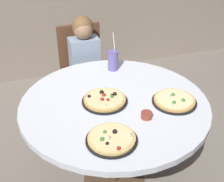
% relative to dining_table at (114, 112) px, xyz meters
% --- Properties ---
extents(ground_plane, '(8.00, 8.00, 0.00)m').
position_rel_dining_table_xyz_m(ground_plane, '(0.00, 0.00, -0.66)').
color(ground_plane, slate).
extents(dining_table, '(1.26, 1.26, 0.75)m').
position_rel_dining_table_xyz_m(dining_table, '(0.00, 0.00, 0.00)').
color(dining_table, silver).
rests_on(dining_table, ground_plane).
extents(chair_wooden, '(0.40, 0.40, 0.95)m').
position_rel_dining_table_xyz_m(chair_wooden, '(-0.00, 0.92, -0.13)').
color(chair_wooden, brown).
rests_on(chair_wooden, ground_plane).
extents(diner_child, '(0.26, 0.41, 1.08)m').
position_rel_dining_table_xyz_m(diner_child, '(0.00, 0.74, -0.17)').
color(diner_child, '#3F4766').
rests_on(diner_child, ground_plane).
extents(pizza_veggie, '(0.31, 0.31, 0.05)m').
position_rel_dining_table_xyz_m(pizza_veggie, '(-0.06, 0.01, 0.11)').
color(pizza_veggie, black).
rests_on(pizza_veggie, dining_table).
extents(pizza_cheese, '(0.30, 0.30, 0.05)m').
position_rel_dining_table_xyz_m(pizza_cheese, '(0.37, -0.15, 0.11)').
color(pizza_cheese, black).
rests_on(pizza_cheese, dining_table).
extents(pizza_pepperoni, '(0.29, 0.29, 0.05)m').
position_rel_dining_table_xyz_m(pizza_pepperoni, '(-0.15, -0.37, 0.11)').
color(pizza_pepperoni, black).
rests_on(pizza_pepperoni, dining_table).
extents(soda_cup, '(0.08, 0.08, 0.31)m').
position_rel_dining_table_xyz_m(soda_cup, '(0.14, 0.44, 0.17)').
color(soda_cup, '#6659A5').
rests_on(soda_cup, dining_table).
extents(sauce_bowl, '(0.07, 0.07, 0.04)m').
position_rel_dining_table_xyz_m(sauce_bowl, '(0.13, -0.24, 0.11)').
color(sauce_bowl, brown).
rests_on(sauce_bowl, dining_table).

